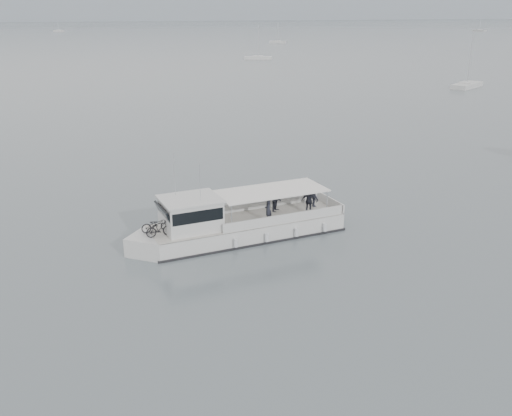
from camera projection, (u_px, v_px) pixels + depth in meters
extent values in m
plane|color=#525B61|center=(215.00, 268.00, 27.39)|extent=(1400.00, 1400.00, 0.00)
cube|color=#939EA8|center=(91.00, 5.00, 531.01)|extent=(1400.00, 90.00, 28.00)
cube|color=silver|center=(247.00, 230.00, 31.06)|extent=(10.90, 4.41, 1.15)
cube|color=silver|center=(152.00, 245.00, 28.99)|extent=(2.84, 2.84, 1.15)
cube|color=beige|center=(247.00, 220.00, 30.87)|extent=(10.90, 4.41, 0.05)
cube|color=black|center=(247.00, 236.00, 31.18)|extent=(11.09, 4.54, 0.16)
cube|color=silver|center=(263.00, 204.00, 32.57)|extent=(6.99, 1.16, 0.53)
cube|color=silver|center=(285.00, 219.00, 30.24)|extent=(6.99, 1.16, 0.53)
cube|color=silver|center=(330.00, 202.00, 32.84)|extent=(0.52, 2.81, 0.53)
cube|color=silver|center=(191.00, 214.00, 29.36)|extent=(3.16, 2.79, 1.59)
cube|color=black|center=(165.00, 216.00, 28.78)|extent=(0.83, 2.26, 1.02)
cube|color=black|center=(190.00, 210.00, 29.28)|extent=(2.99, 2.79, 0.62)
cube|color=silver|center=(190.00, 199.00, 29.09)|extent=(3.36, 2.99, 0.09)
cube|color=white|center=(271.00, 191.00, 30.94)|extent=(6.34, 3.53, 0.07)
cylinder|color=silver|center=(231.00, 218.00, 29.02)|extent=(0.06, 0.06, 1.46)
cylinder|color=silver|center=(214.00, 204.00, 31.14)|extent=(0.06, 0.06, 1.46)
cylinder|color=silver|center=(327.00, 203.00, 31.23)|extent=(0.06, 0.06, 1.46)
cylinder|color=silver|center=(305.00, 191.00, 33.35)|extent=(0.06, 0.06, 1.46)
cylinder|color=silver|center=(174.00, 175.00, 29.18)|extent=(0.03, 0.03, 2.30)
cylinder|color=silver|center=(200.00, 183.00, 28.37)|extent=(0.03, 0.03, 1.94)
cylinder|color=silver|center=(236.00, 243.00, 29.20)|extent=(0.24, 0.24, 0.44)
cylinder|color=silver|center=(267.00, 237.00, 29.89)|extent=(0.24, 0.24, 0.44)
cylinder|color=silver|center=(296.00, 232.00, 30.58)|extent=(0.24, 0.24, 0.44)
cylinder|color=silver|center=(325.00, 227.00, 31.27)|extent=(0.24, 0.24, 0.44)
imported|color=black|center=(156.00, 224.00, 29.11)|extent=(1.58, 0.75, 0.80)
imported|color=black|center=(160.00, 229.00, 28.50)|extent=(1.44, 0.60, 0.84)
imported|color=#262832|center=(268.00, 209.00, 30.29)|extent=(0.52, 0.63, 1.48)
imported|color=#262832|center=(277.00, 198.00, 31.98)|extent=(0.90, 0.91, 1.48)
imported|color=#262832|center=(309.00, 201.00, 31.55)|extent=(0.91, 0.81, 1.48)
imported|color=#262832|center=(315.00, 194.00, 32.66)|extent=(0.65, 1.01, 1.48)
cube|color=silver|center=(467.00, 86.00, 88.92)|extent=(7.42, 6.06, 0.75)
cube|color=silver|center=(467.00, 83.00, 88.81)|extent=(3.29, 3.15, 0.45)
cylinder|color=silver|center=(470.00, 57.00, 87.47)|extent=(0.08, 0.08, 8.09)
cube|color=silver|center=(479.00, 31.00, 298.50)|extent=(4.20, 7.30, 0.75)
cube|color=silver|center=(479.00, 30.00, 298.39)|extent=(2.58, 2.90, 0.45)
cylinder|color=silver|center=(480.00, 22.00, 297.13)|extent=(0.08, 0.08, 7.65)
cube|color=silver|center=(59.00, 31.00, 294.84)|extent=(5.53, 3.74, 0.75)
cube|color=silver|center=(59.00, 30.00, 294.73)|extent=(2.30, 2.12, 0.45)
cylinder|color=silver|center=(58.00, 24.00, 293.77)|extent=(0.08, 0.08, 5.83)
cube|color=silver|center=(258.00, 58.00, 137.10)|extent=(6.90, 3.85, 0.75)
cube|color=silver|center=(258.00, 57.00, 136.99)|extent=(2.72, 2.41, 0.45)
cylinder|color=silver|center=(258.00, 41.00, 135.80)|extent=(0.08, 0.08, 7.23)
cube|color=silver|center=(278.00, 42.00, 199.49)|extent=(5.82, 4.05, 0.75)
cube|color=silver|center=(278.00, 41.00, 199.38)|extent=(2.45, 2.27, 0.45)
cylinder|color=silver|center=(278.00, 32.00, 198.36)|extent=(0.08, 0.08, 6.16)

